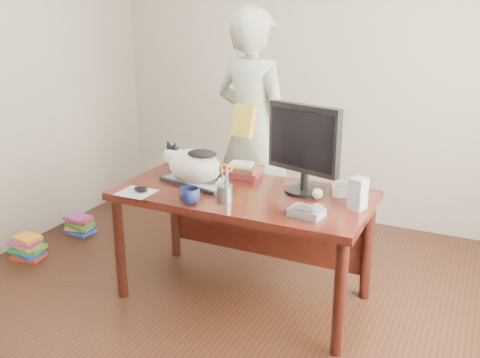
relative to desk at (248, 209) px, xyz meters
name	(u,v)px	position (x,y,z in m)	size (l,w,h in m)	color
room	(193,116)	(0.00, -0.68, 0.75)	(4.50, 4.50, 4.50)	black
desk	(248,209)	(0.00, 0.00, 0.00)	(1.60, 0.80, 0.75)	black
keyboard	(195,182)	(-0.35, -0.09, 0.16)	(0.52, 0.29, 0.03)	black
cat	(193,164)	(-0.36, -0.08, 0.29)	(0.48, 0.31, 0.27)	white
monitor	(304,144)	(0.34, 0.06, 0.46)	(0.49, 0.30, 0.56)	black
pen_cup	(225,192)	(-0.02, -0.29, 0.22)	(0.12, 0.12, 0.24)	gray
mousepad	(136,192)	(-0.60, -0.39, 0.15)	(0.21, 0.20, 0.00)	#B4B8C0
mouse	(141,189)	(-0.58, -0.37, 0.17)	(0.10, 0.06, 0.04)	black
coffee_mug	(190,196)	(-0.20, -0.40, 0.20)	(0.12, 0.12, 0.10)	#0D1437
phone	(307,211)	(0.49, -0.29, 0.18)	(0.20, 0.16, 0.08)	#5B5B5F
speaker	(358,194)	(0.72, -0.06, 0.24)	(0.11, 0.11, 0.19)	gray
baseball	(318,194)	(0.46, 0.00, 0.18)	(0.07, 0.07, 0.07)	white
book_stack	(243,170)	(-0.14, 0.22, 0.19)	(0.25, 0.19, 0.09)	#52161C
calculator	(343,189)	(0.58, 0.17, 0.18)	(0.20, 0.23, 0.06)	#5B5B5F
person	(253,131)	(-0.31, 0.76, 0.33)	(0.68, 0.45, 1.87)	silver
held_book	(244,121)	(-0.31, 0.59, 0.45)	(0.20, 0.15, 0.25)	gold
book_pile_a	(28,247)	(-1.75, -0.28, -0.51)	(0.27, 0.22, 0.18)	#B8331A
book_pile_b	(80,225)	(-1.72, 0.27, -0.53)	(0.26, 0.20, 0.15)	#183C94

